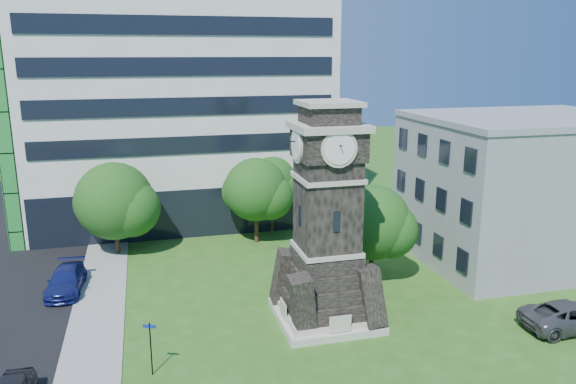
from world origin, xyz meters
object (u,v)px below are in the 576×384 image
object	(u,v)px
clock_tower	(327,230)
street_sign	(151,343)
car_east_lot	(571,316)
park_bench	(318,326)
car_street_north	(66,280)

from	to	relation	value
clock_tower	street_sign	xyz separation A→B (m)	(-9.60, -3.34, -3.64)
car_east_lot	park_bench	world-z (taller)	car_east_lot
car_street_north	car_east_lot	distance (m)	29.76
car_east_lot	park_bench	distance (m)	13.79
car_east_lot	car_street_north	bearing A→B (deg)	67.09
car_street_north	clock_tower	bearing A→B (deg)	-24.57
park_bench	car_street_north	bearing A→B (deg)	163.14
car_street_north	car_east_lot	xyz separation A→B (m)	(27.14, -12.20, 0.04)
clock_tower	car_east_lot	distance (m)	14.06
car_street_north	street_sign	distance (m)	12.19
park_bench	street_sign	size ratio (longest dim) A/B	0.74
clock_tower	car_street_north	xyz separation A→B (m)	(-14.59, 7.74, -4.56)
clock_tower	car_east_lot	bearing A→B (deg)	-19.58
park_bench	street_sign	xyz separation A→B (m)	(-8.63, -1.61, 1.11)
car_street_north	car_east_lot	size ratio (longest dim) A/B	0.90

